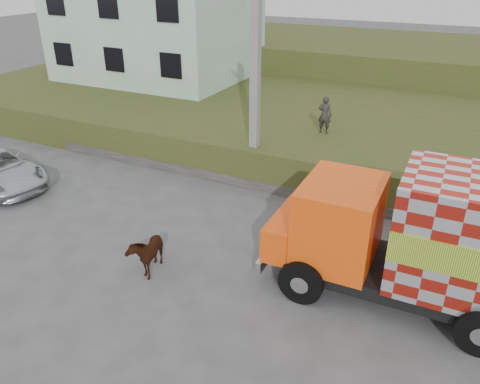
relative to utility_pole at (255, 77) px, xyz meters
The scene contains 9 objects.
ground 6.23m from the utility_pole, 77.74° to the right, with size 120.00×120.00×0.00m, color #474749.
embankment 6.42m from the utility_pole, 79.51° to the left, with size 40.00×12.00×1.50m, color #2F4A18.
embankment_far 17.62m from the utility_pole, 86.71° to the left, with size 40.00×12.00×3.00m, color #2F4A18.
retaining_strip 4.02m from the utility_pole, 158.20° to the right, with size 16.00×0.50×0.40m, color #595651.
building 13.07m from the utility_pole, 139.97° to the left, with size 10.00×8.00×6.00m, color silver.
utility_pole is the anchor object (origin of this frame).
cargo_truck 8.78m from the utility_pole, 32.52° to the right, with size 7.96×2.82×3.54m.
cow 7.30m from the utility_pole, 92.43° to the right, with size 0.64×1.41×1.19m, color #361A0D.
pedestrian 3.69m from the utility_pole, 54.43° to the left, with size 0.55×0.36×1.50m, color #292825.
Camera 1 is at (5.73, -10.30, 7.73)m, focal length 35.00 mm.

